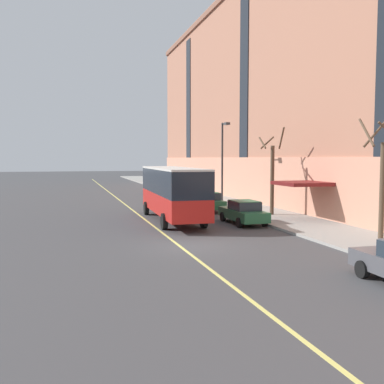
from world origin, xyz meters
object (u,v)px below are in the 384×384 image
object	(u,v)px
parked_car_navy_2	(160,187)
parked_car_green_6	(243,212)
street_lamp	(223,156)
street_tree_far_uptown	(272,174)
city_bus	(173,190)
street_tree_mid_block	(382,179)
parked_car_green_0	(207,201)
parked_car_darkgray_1	(180,194)

from	to	relation	value
parked_car_navy_2	parked_car_green_6	bearing A→B (deg)	-89.93
street_lamp	street_tree_far_uptown	bearing A→B (deg)	-72.98
city_bus	street_tree_mid_block	distance (m)	13.87
city_bus	parked_car_green_0	bearing A→B (deg)	51.01
street_tree_mid_block	street_lamp	xyz separation A→B (m)	(-1.77, 17.69, 1.20)
city_bus	street_lamp	world-z (taller)	street_lamp
parked_car_green_0	street_lamp	size ratio (longest dim) A/B	0.66
street_tree_far_uptown	parked_car_green_0	bearing A→B (deg)	127.16
parked_car_green_6	street_tree_far_uptown	xyz separation A→B (m)	(3.47, 2.95, 2.41)
city_bus	street_tree_mid_block	size ratio (longest dim) A/B	1.88
parked_car_green_0	street_tree_mid_block	xyz separation A→B (m)	(3.53, -16.59, 2.53)
street_tree_mid_block	street_lamp	size ratio (longest dim) A/B	0.86
parked_car_darkgray_1	parked_car_navy_2	world-z (taller)	same
parked_car_darkgray_1	street_tree_far_uptown	distance (m)	13.89
city_bus	parked_car_darkgray_1	world-z (taller)	city_bus
parked_car_navy_2	parked_car_darkgray_1	bearing A→B (deg)	-91.08
city_bus	parked_car_navy_2	world-z (taller)	city_bus
city_bus	parked_car_darkgray_1	xyz separation A→B (m)	(3.94, 13.61, -1.35)
parked_car_navy_2	parked_car_green_6	size ratio (longest dim) A/B	0.92
street_tree_far_uptown	parked_car_green_6	bearing A→B (deg)	-139.66
parked_car_green_6	parked_car_navy_2	bearing A→B (deg)	90.07
street_lamp	street_tree_mid_block	bearing A→B (deg)	-84.29
parked_car_navy_2	street_tree_far_uptown	size ratio (longest dim) A/B	0.68
city_bus	street_tree_far_uptown	size ratio (longest dim) A/B	1.80
parked_car_green_0	street_lamp	world-z (taller)	street_lamp
parked_car_green_0	parked_car_green_6	bearing A→B (deg)	-89.60
parked_car_green_0	parked_car_darkgray_1	xyz separation A→B (m)	(-0.18, 8.52, -0.00)
street_tree_mid_block	street_tree_far_uptown	bearing A→B (deg)	90.05
street_tree_mid_block	street_tree_far_uptown	xyz separation A→B (m)	(-0.01, 11.94, -0.12)
parked_car_darkgray_1	street_lamp	world-z (taller)	street_lamp
parked_car_darkgray_1	street_lamp	xyz separation A→B (m)	(1.94, -7.42, 3.73)
parked_car_green_0	street_tree_mid_block	bearing A→B (deg)	-77.98
city_bus	parked_car_green_6	world-z (taller)	city_bus
street_tree_mid_block	street_tree_far_uptown	distance (m)	11.94
parked_car_navy_2	street_tree_far_uptown	bearing A→B (deg)	-81.56
city_bus	street_lamp	xyz separation A→B (m)	(5.88, 6.19, 2.38)
parked_car_green_0	street_tree_mid_block	world-z (taller)	street_tree_mid_block
parked_car_green_6	street_lamp	bearing A→B (deg)	78.87
parked_car_green_6	city_bus	bearing A→B (deg)	148.91
parked_car_darkgray_1	street_tree_mid_block	bearing A→B (deg)	-81.60
parked_car_darkgray_1	street_tree_far_uptown	world-z (taller)	street_tree_far_uptown
parked_car_darkgray_1	parked_car_navy_2	distance (m)	10.43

